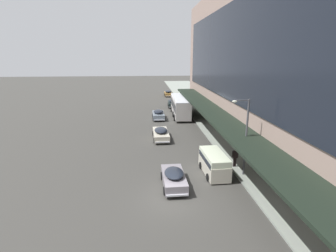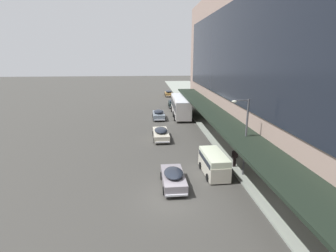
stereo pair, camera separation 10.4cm
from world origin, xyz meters
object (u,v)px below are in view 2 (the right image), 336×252
at_px(vw_van, 213,162).
at_px(transit_bus_kerbside_front, 180,105).
at_px(sedan_lead_mid, 173,178).
at_px(sedan_far_back, 169,93).
at_px(sedan_oncoming_rear, 161,133).
at_px(street_lamp, 244,132).
at_px(pedestrian_at_kerb, 235,156).
at_px(sedan_trailing_mid, 159,114).
at_px(sedan_second_mid, 173,103).

bearing_deg(vw_van, transit_bus_kerbside_front, 89.85).
distance_m(sedan_lead_mid, sedan_far_back, 48.55).
height_order(transit_bus_kerbside_front, sedan_lead_mid, transit_bus_kerbside_front).
height_order(sedan_oncoming_rear, street_lamp, street_lamp).
bearing_deg(pedestrian_at_kerb, vw_van, -156.59).
bearing_deg(sedan_trailing_mid, street_lamp, -74.31).
bearing_deg(sedan_lead_mid, pedestrian_at_kerb, 26.71).
bearing_deg(sedan_lead_mid, sedan_second_mid, 84.28).
distance_m(sedan_far_back, pedestrian_at_kerb, 45.39).
bearing_deg(sedan_second_mid, pedestrian_at_kerb, -84.86).
relative_size(vw_van, street_lamp, 0.69).
xyz_separation_m(sedan_second_mid, street_lamp, (2.76, -32.13, 3.25)).
height_order(transit_bus_kerbside_front, sedan_far_back, transit_bus_kerbside_front).
relative_size(sedan_far_back, street_lamp, 0.75).
height_order(sedan_trailing_mid, vw_van, vw_van).
height_order(sedan_second_mid, pedestrian_at_kerb, pedestrian_at_kerb).
relative_size(sedan_second_mid, street_lamp, 0.66).
bearing_deg(sedan_lead_mid, transit_bus_kerbside_front, 81.31).
distance_m(transit_bus_kerbside_front, sedan_second_mid, 8.31).
xyz_separation_m(sedan_oncoming_rear, pedestrian_at_kerb, (6.38, -9.36, 0.43)).
relative_size(sedan_trailing_mid, street_lamp, 0.68).
bearing_deg(sedan_oncoming_rear, pedestrian_at_kerb, -55.73).
bearing_deg(street_lamp, vw_van, 162.63).
xyz_separation_m(vw_van, pedestrian_at_kerb, (2.29, 0.99, 0.08)).
height_order(vw_van, pedestrian_at_kerb, pedestrian_at_kerb).
bearing_deg(vw_van, sedan_trailing_mid, 100.26).
bearing_deg(sedan_second_mid, sedan_oncoming_rear, -99.82).
relative_size(sedan_oncoming_rear, sedan_second_mid, 1.14).
height_order(sedan_oncoming_rear, sedan_lead_mid, sedan_lead_mid).
distance_m(sedan_lead_mid, sedan_second_mid, 33.64).
height_order(pedestrian_at_kerb, street_lamp, street_lamp).
height_order(vw_van, street_lamp, street_lamp).
relative_size(transit_bus_kerbside_front, pedestrian_at_kerb, 5.86).
distance_m(transit_bus_kerbside_front, vw_van, 23.19).
height_order(sedan_lead_mid, pedestrian_at_kerb, pedestrian_at_kerb).
height_order(transit_bus_kerbside_front, sedan_second_mid, transit_bus_kerbside_front).
xyz_separation_m(sedan_trailing_mid, sedan_lead_mid, (0.03, -23.24, -0.04)).
height_order(transit_bus_kerbside_front, sedan_oncoming_rear, transit_bus_kerbside_front).
height_order(transit_bus_kerbside_front, street_lamp, street_lamp).
bearing_deg(vw_van, sedan_far_back, 89.96).
height_order(sedan_lead_mid, street_lamp, street_lamp).
xyz_separation_m(sedan_oncoming_rear, street_lamp, (6.41, -11.08, 3.31)).
distance_m(transit_bus_kerbside_front, street_lamp, 24.11).
distance_m(sedan_second_mid, street_lamp, 32.41).
height_order(sedan_oncoming_rear, pedestrian_at_kerb, pedestrian_at_kerb).
distance_m(sedan_far_back, sedan_second_mid, 14.93).
relative_size(transit_bus_kerbside_front, sedan_trailing_mid, 2.39).
height_order(sedan_far_back, sedan_second_mid, sedan_second_mid).
xyz_separation_m(pedestrian_at_kerb, street_lamp, (0.03, -1.72, 2.87)).
relative_size(sedan_trailing_mid, pedestrian_at_kerb, 2.46).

